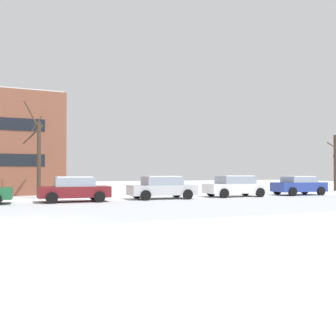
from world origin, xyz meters
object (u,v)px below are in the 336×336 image
Objects in this scene: parked_car_silver at (162,187)px; parked_car_white at (235,186)px; parked_car_maroon at (74,189)px; parked_car_blue at (299,185)px.

parked_car_white reaches higher than parked_car_silver.
parked_car_white is (11.17, 0.25, 0.02)m from parked_car_maroon.
parked_car_white is (5.58, 0.05, 0.01)m from parked_car_silver.
parked_car_silver is at bearing 179.55° from parked_car_blue.
parked_car_white is at bearing 0.47° from parked_car_silver.
parked_car_maroon reaches higher than parked_car_blue.
parked_car_maroon is 5.59m from parked_car_silver.
parked_car_silver is 1.08× the size of parked_car_blue.
parked_car_silver is 5.58m from parked_car_white.
parked_car_silver is at bearing 2.12° from parked_car_maroon.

